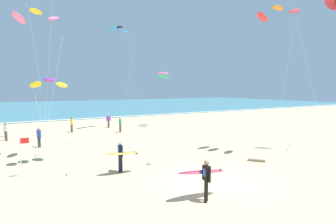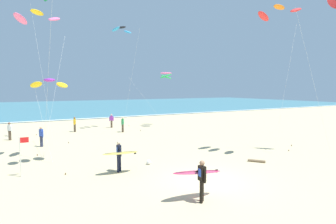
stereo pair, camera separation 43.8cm
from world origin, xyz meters
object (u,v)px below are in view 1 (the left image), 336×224
at_px(kite_arc_amber_high, 278,12).
at_px(bystander_white_top, 6,132).
at_px(kite_arc_charcoal_distant, 119,30).
at_px(kite_delta_scarlet_low, 336,1).
at_px(bystander_yellow_top, 72,125).
at_px(bystander_green_top, 120,125).
at_px(bystander_purple_top, 108,121).
at_px(kite_arc_rose_mid, 163,75).
at_px(lifeguard_flag, 22,153).
at_px(surfer_lead, 121,154).
at_px(kite_arc_violet_outer, 49,83).
at_px(kite_arc_golden_near, 36,16).
at_px(surfer_trailing, 204,175).
at_px(bystander_blue_top, 39,137).
at_px(driftwood_log, 256,160).
at_px(beach_ball, 149,162).

height_order(kite_arc_amber_high, bystander_white_top, kite_arc_amber_high).
xyz_separation_m(kite_arc_charcoal_distant, bystander_white_top, (-10.96, -1.55, -10.10)).
distance_m(kite_delta_scarlet_low, bystander_yellow_top, 25.06).
relative_size(kite_delta_scarlet_low, bystander_green_top, 7.09).
relative_size(kite_arc_charcoal_distant, bystander_purple_top, 7.09).
xyz_separation_m(kite_arc_rose_mid, bystander_white_top, (-16.15, -1.09, -5.26)).
bearing_deg(lifeguard_flag, kite_arc_rose_mid, 39.73).
xyz_separation_m(surfer_lead, bystander_yellow_top, (0.14, 15.23, -0.23)).
bearing_deg(kite_arc_violet_outer, surfer_lead, -49.83).
xyz_separation_m(kite_arc_amber_high, lifeguard_flag, (-15.41, 2.95, -8.38)).
height_order(kite_arc_golden_near, bystander_purple_top, kite_arc_golden_near).
xyz_separation_m(surfer_trailing, kite_arc_amber_high, (9.04, 3.86, 8.60)).
bearing_deg(kite_arc_golden_near, kite_arc_charcoal_distant, 47.81).
height_order(kite_delta_scarlet_low, bystander_white_top, kite_delta_scarlet_low).
height_order(kite_arc_violet_outer, bystander_blue_top, kite_arc_violet_outer).
distance_m(surfer_trailing, kite_arc_golden_near, 13.91).
bearing_deg(surfer_lead, driftwood_log, -14.47).
xyz_separation_m(kite_arc_amber_high, driftwood_log, (-2.67, -0.92, -9.57)).
xyz_separation_m(kite_arc_charcoal_distant, beach_ball, (-3.31, -14.18, -10.78)).
relative_size(kite_delta_scarlet_low, bystander_white_top, 7.09).
height_order(bystander_purple_top, beach_ball, bystander_purple_top).
xyz_separation_m(surfer_trailing, kite_arc_rose_mid, (8.80, 19.42, 5.03)).
bearing_deg(surfer_trailing, bystander_yellow_top, 94.42).
bearing_deg(kite_arc_amber_high, driftwood_log, -160.91).
distance_m(kite_arc_golden_near, kite_delta_scarlet_low, 19.76).
bearing_deg(lifeguard_flag, surfer_trailing, -46.98).
bearing_deg(lifeguard_flag, bystander_blue_top, 79.85).
bearing_deg(kite_delta_scarlet_low, kite_arc_violet_outer, 159.90).
relative_size(kite_arc_rose_mid, kite_arc_charcoal_distant, 0.57).
xyz_separation_m(kite_delta_scarlet_low, kite_arc_charcoal_distant, (-9.22, 17.68, 0.38)).
distance_m(kite_arc_charcoal_distant, lifeguard_flag, 19.06).
bearing_deg(bystander_yellow_top, kite_arc_violet_outer, -105.38).
xyz_separation_m(kite_delta_scarlet_low, bystander_blue_top, (-17.89, 11.90, -9.72)).
bearing_deg(surfer_lead, bystander_purple_top, 74.92).
bearing_deg(bystander_green_top, beach_ball, -101.71).
relative_size(surfer_lead, kite_arc_violet_outer, 0.38).
distance_m(surfer_lead, bystander_purple_top, 16.96).
bearing_deg(kite_arc_rose_mid, bystander_white_top, -176.14).
distance_m(kite_delta_scarlet_low, bystander_blue_top, 23.59).
bearing_deg(lifeguard_flag, kite_arc_golden_near, 70.57).
xyz_separation_m(kite_arc_rose_mid, beach_ball, (-8.50, -13.72, -5.93)).
height_order(bystander_white_top, driftwood_log, bystander_white_top).
bearing_deg(bystander_white_top, surfer_trailing, -68.16).
distance_m(surfer_trailing, kite_delta_scarlet_low, 16.11).
bearing_deg(bystander_white_top, kite_arc_golden_near, -75.02).
xyz_separation_m(surfer_lead, kite_arc_violet_outer, (-3.05, 3.61, 3.81)).
height_order(surfer_lead, driftwood_log, surfer_lead).
xyz_separation_m(kite_delta_scarlet_low, bystander_white_top, (-20.18, 16.13, -9.72)).
bearing_deg(kite_delta_scarlet_low, bystander_green_top, 122.89).
bearing_deg(kite_delta_scarlet_low, kite_arc_charcoal_distant, 117.55).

